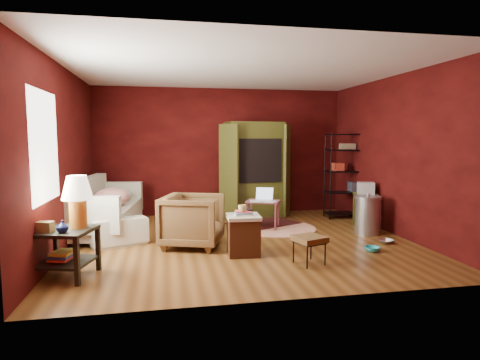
% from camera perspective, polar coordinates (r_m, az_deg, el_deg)
% --- Properties ---
extents(room, '(5.54, 5.04, 2.84)m').
position_cam_1_polar(room, '(6.53, 0.00, 3.32)').
color(room, brown).
rests_on(room, ground).
extents(sofa, '(1.43, 2.30, 0.87)m').
position_cam_1_polar(sofa, '(7.53, -18.78, -4.07)').
color(sofa, beige).
rests_on(sofa, ground).
extents(armchair, '(1.06, 1.10, 0.91)m').
position_cam_1_polar(armchair, '(6.37, -6.74, -5.39)').
color(armchair, black).
rests_on(armchair, ground).
extents(pet_bowl_steel, '(0.25, 0.12, 0.24)m').
position_cam_1_polar(pet_bowl_steel, '(7.00, 20.06, -7.48)').
color(pet_bowl_steel, silver).
rests_on(pet_bowl_steel, ground).
extents(pet_bowl_turquoise, '(0.24, 0.13, 0.23)m').
position_cam_1_polar(pet_bowl_turquoise, '(6.44, 18.33, -8.64)').
color(pet_bowl_turquoise, '#28B3BD').
rests_on(pet_bowl_turquoise, ground).
extents(vase, '(0.17, 0.18, 0.14)m').
position_cam_1_polar(vase, '(5.18, -23.95, -6.10)').
color(vase, '#0D1541').
rests_on(vase, side_table).
extents(mug, '(0.15, 0.13, 0.12)m').
position_cam_1_polar(mug, '(5.79, 0.32, -3.89)').
color(mug, '#D8CC69').
rests_on(mug, hamper).
extents(side_table, '(0.77, 0.77, 1.25)m').
position_cam_1_polar(side_table, '(5.36, -22.84, -4.79)').
color(side_table, black).
rests_on(side_table, ground).
extents(sofa_cushions, '(1.11, 2.27, 0.92)m').
position_cam_1_polar(sofa_cushions, '(7.55, -18.69, -3.91)').
color(sofa_cushions, beige).
rests_on(sofa_cushions, sofa).
extents(hamper, '(0.51, 0.51, 0.67)m').
position_cam_1_polar(hamper, '(5.92, 0.48, -7.71)').
color(hamper, '#492210').
rests_on(hamper, ground).
extents(footstool, '(0.47, 0.47, 0.39)m').
position_cam_1_polar(footstool, '(5.56, 9.84, -8.38)').
color(footstool, black).
rests_on(footstool, ground).
extents(rug_round, '(1.94, 1.94, 0.01)m').
position_cam_1_polar(rug_round, '(7.69, 5.27, -6.82)').
color(rug_round, '#F3E5CA').
rests_on(rug_round, ground).
extents(rug_oriental, '(1.54, 1.33, 0.01)m').
position_cam_1_polar(rug_oriental, '(8.04, 3.33, -6.15)').
color(rug_oriental, '#4D1614').
rests_on(rug_oriental, ground).
extents(laptop_desk, '(0.74, 0.65, 0.76)m').
position_cam_1_polar(laptop_desk, '(7.62, 3.32, -3.37)').
color(laptop_desk, '#954454').
rests_on(laptop_desk, ground).
extents(tv_armoire, '(1.60, 0.96, 2.05)m').
position_cam_1_polar(tv_armoire, '(8.63, 2.07, 1.73)').
color(tv_armoire, '#464414').
rests_on(tv_armoire, ground).
extents(wire_shelving, '(0.90, 0.43, 1.80)m').
position_cam_1_polar(wire_shelving, '(8.84, 15.00, 1.12)').
color(wire_shelving, black).
rests_on(wire_shelving, ground).
extents(small_stand, '(0.56, 0.56, 0.87)m').
position_cam_1_polar(small_stand, '(8.03, 17.43, -1.87)').
color(small_stand, '#464414').
rests_on(small_stand, ground).
extents(trash_can, '(0.62, 0.62, 0.73)m').
position_cam_1_polar(trash_can, '(7.51, 17.67, -4.74)').
color(trash_can, '#B4BABD').
rests_on(trash_can, ground).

